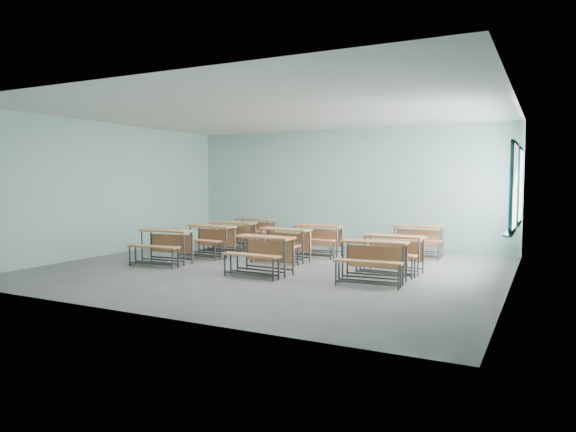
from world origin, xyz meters
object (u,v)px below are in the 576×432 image
desk_unit_r0c0 (164,241)px  desk_unit_r2c1 (317,235)px  desk_unit_r0c2 (373,255)px  desk_unit_r0c1 (262,249)px  desk_unit_r2c0 (232,232)px  desk_unit_r1c0 (209,236)px  desk_unit_r1c1 (283,240)px  desk_unit_r3c0 (253,227)px  desk_unit_r3c2 (418,236)px  desk_unit_r1c2 (392,248)px

desk_unit_r0c0 → desk_unit_r2c1: bearing=42.6°
desk_unit_r0c0 → desk_unit_r0c2: (4.64, 0.12, 0.00)m
desk_unit_r0c1 → desk_unit_r2c0: 3.43m
desk_unit_r1c0 → desk_unit_r2c1: 2.57m
desk_unit_r0c2 → desk_unit_r2c0: bearing=148.4°
desk_unit_r1c1 → desk_unit_r2c1: same height
desk_unit_r0c2 → desk_unit_r2c1: same height
desk_unit_r1c0 → desk_unit_r3c0: (-0.21, 2.36, 0.00)m
desk_unit_r0c0 → desk_unit_r3c2: same height
desk_unit_r3c0 → desk_unit_r0c1: bearing=-52.2°
desk_unit_r1c0 → desk_unit_r0c0: bearing=-95.9°
desk_unit_r0c2 → desk_unit_r0c1: bearing=-178.6°
desk_unit_r0c1 → desk_unit_r1c2: (2.19, 1.26, 0.00)m
desk_unit_r0c2 → desk_unit_r1c0: same height
desk_unit_r0c0 → desk_unit_r0c2: 4.64m
desk_unit_r0c2 → desk_unit_r1c1: size_ratio=1.01×
desk_unit_r0c1 → desk_unit_r0c2: bearing=9.3°
desk_unit_r1c1 → desk_unit_r1c2: same height
desk_unit_r1c2 → desk_unit_r3c0: size_ratio=0.99×
desk_unit_r0c1 → desk_unit_r1c1: (-0.36, 1.56, 0.00)m
desk_unit_r1c1 → desk_unit_r2c1: size_ratio=1.03×
desk_unit_r1c2 → desk_unit_r2c0: size_ratio=1.02×
desk_unit_r2c1 → desk_unit_r0c1: bearing=-89.2°
desk_unit_r3c0 → desk_unit_r0c2: bearing=-33.1°
desk_unit_r2c1 → desk_unit_r3c2: same height
desk_unit_r0c0 → desk_unit_r3c2: (4.63, 3.60, 0.00)m
desk_unit_r1c0 → desk_unit_r1c1: size_ratio=1.00×
desk_unit_r1c1 → desk_unit_r2c1: (0.30, 1.19, 0.00)m
desk_unit_r0c0 → desk_unit_r0c1: same height
desk_unit_r2c0 → desk_unit_r2c1: (2.28, 0.24, 0.00)m
desk_unit_r0c2 → desk_unit_r2c0: (-4.48, 2.29, 0.00)m
desk_unit_r1c2 → desk_unit_r2c1: (-2.25, 1.49, 0.00)m
desk_unit_r1c0 → desk_unit_r1c1: same height
desk_unit_r2c1 → desk_unit_r1c1: bearing=-104.5°
desk_unit_r1c0 → desk_unit_r2c0: size_ratio=1.02×
desk_unit_r0c1 → desk_unit_r2c0: same height
desk_unit_r0c0 → desk_unit_r3c0: bearing=85.3°
desk_unit_r2c0 → desk_unit_r1c0: bearing=-88.4°
desk_unit_r0c2 → desk_unit_r1c0: 4.60m
desk_unit_r1c0 → desk_unit_r2c1: size_ratio=1.03×
desk_unit_r0c1 → desk_unit_r3c0: 4.56m
desk_unit_r1c1 → desk_unit_r1c0: bearing=-173.8°
desk_unit_r0c0 → desk_unit_r3c0: 3.71m
desk_unit_r1c0 → desk_unit_r3c2: size_ratio=1.00×
desk_unit_r0c0 → desk_unit_r0c2: size_ratio=1.00×
desk_unit_r0c0 → desk_unit_r1c2: bearing=9.2°
desk_unit_r1c0 → desk_unit_r0c1: bearing=-29.3°
desk_unit_r3c0 → desk_unit_r3c2: 4.63m
desk_unit_r1c0 → desk_unit_r3c2: 4.95m
desk_unit_r1c1 → desk_unit_r2c0: bearing=157.7°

